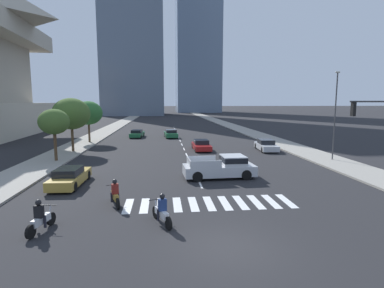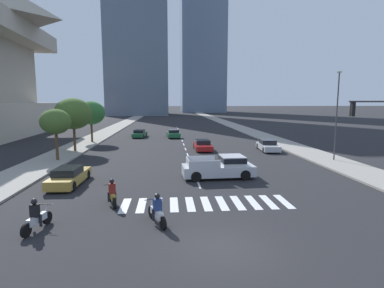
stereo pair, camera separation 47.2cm
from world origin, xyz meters
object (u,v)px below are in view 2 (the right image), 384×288
at_px(sedan_green_3, 140,134).
at_px(street_tree_third, 91,113).
at_px(motorcycle_third, 157,212).
at_px(street_lamp_east, 337,110).
at_px(traffic_signal_near, 384,126).
at_px(motorcycle_lead, 37,218).
at_px(motorcycle_trailing, 112,195).
at_px(sedan_silver_4, 268,146).
at_px(sedan_gold_1, 69,176).
at_px(sedan_red_2, 203,145).
at_px(street_tree_nearest, 55,122).
at_px(pickup_truck, 222,167).
at_px(sedan_green_0, 173,134).
at_px(street_tree_second, 73,114).

distance_m(sedan_green_3, street_tree_third, 9.46).
height_order(motorcycle_third, street_lamp_east, street_lamp_east).
bearing_deg(traffic_signal_near, sedan_green_3, -60.55).
relative_size(motorcycle_lead, motorcycle_trailing, 1.00).
bearing_deg(sedan_silver_4, sedan_green_3, -128.43).
xyz_separation_m(sedan_green_3, street_lamp_east, (20.42, -21.93, 4.38)).
bearing_deg(sedan_gold_1, sedan_red_2, -35.15).
relative_size(motorcycle_lead, sedan_red_2, 0.44).
height_order(motorcycle_lead, street_tree_nearest, street_tree_nearest).
height_order(motorcycle_trailing, sedan_silver_4, motorcycle_trailing).
bearing_deg(pickup_truck, sedan_red_2, 86.81).
distance_m(pickup_truck, sedan_green_3, 28.68).
xyz_separation_m(sedan_green_0, sedan_green_3, (-5.43, 0.88, -0.03)).
height_order(sedan_red_2, street_tree_second, street_tree_second).
xyz_separation_m(sedan_gold_1, street_tree_nearest, (-3.75, 8.58, 3.22)).
bearing_deg(street_lamp_east, sedan_green_0, 125.45).
bearing_deg(sedan_green_0, pickup_truck, -177.73).
relative_size(traffic_signal_near, street_tree_second, 1.00).
distance_m(sedan_gold_1, street_tree_nearest, 9.90).
bearing_deg(street_tree_second, street_tree_third, 90.00).
distance_m(traffic_signal_near, street_lamp_east, 10.10).
distance_m(sedan_green_3, sedan_silver_4, 22.13).
relative_size(sedan_green_0, sedan_silver_4, 0.95).
xyz_separation_m(motorcycle_third, sedan_green_3, (-4.01, 35.78, -0.02)).
xyz_separation_m(sedan_green_3, street_tree_third, (-6.01, -6.37, 3.58)).
distance_m(sedan_gold_1, street_tree_third, 22.70).
relative_size(street_lamp_east, street_tree_third, 1.49).
xyz_separation_m(street_tree_nearest, street_tree_third, (-0.00, 13.52, 0.35)).
height_order(sedan_green_3, sedan_silver_4, sedan_silver_4).
relative_size(traffic_signal_near, street_tree_nearest, 1.22).
bearing_deg(sedan_red_2, sedan_silver_4, 81.16).
height_order(motorcycle_trailing, pickup_truck, pickup_truck).
height_order(sedan_green_0, street_lamp_east, street_lamp_east).
xyz_separation_m(sedan_silver_4, traffic_signal_near, (1.68, -16.62, 3.59)).
bearing_deg(street_tree_nearest, street_tree_second, 90.00).
relative_size(sedan_gold_1, traffic_signal_near, 0.80).
bearing_deg(sedan_red_2, sedan_gold_1, -37.84).
height_order(motorcycle_lead, street_lamp_east, street_lamp_east).
height_order(sedan_red_2, traffic_signal_near, traffic_signal_near).
height_order(sedan_green_0, sedan_silver_4, sedan_green_0).
xyz_separation_m(street_lamp_east, street_tree_second, (-26.43, 7.63, -0.60)).
bearing_deg(sedan_green_0, street_tree_nearest, 144.53).
bearing_deg(street_tree_second, sedan_silver_4, -1.96).
xyz_separation_m(motorcycle_trailing, sedan_red_2, (7.22, 18.91, -0.03)).
bearing_deg(street_tree_nearest, sedan_gold_1, -66.41).
xyz_separation_m(motorcycle_third, street_tree_nearest, (-10.01, 15.88, 3.22)).
bearing_deg(street_lamp_east, sedan_red_2, 146.01).
distance_m(motorcycle_trailing, sedan_silver_4, 23.16).
bearing_deg(street_lamp_east, sedan_gold_1, -163.92).
distance_m(motorcycle_lead, sedan_green_0, 35.89).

